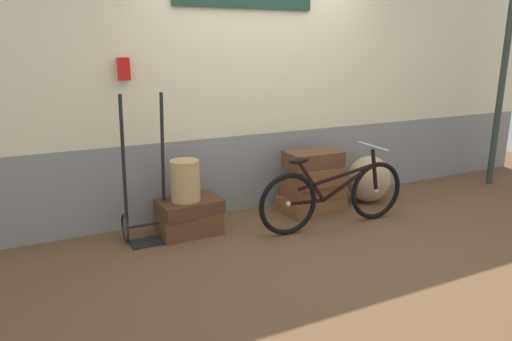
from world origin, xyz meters
The scene contains 12 objects.
ground centered at (0.00, 0.00, -0.03)m, with size 10.14×5.20×0.06m, color brown.
station_building centered at (0.01, 0.85, 1.42)m, with size 8.14×0.74×2.84m.
suitcase_0 centered at (-0.99, 0.40, 0.10)m, with size 0.57×0.42×0.21m, color brown.
suitcase_1 centered at (-0.99, 0.38, 0.27)m, with size 0.58×0.39×0.13m, color #4C2D19.
suitcase_2 centered at (0.41, 0.40, 0.08)m, with size 0.67×0.42×0.17m, color brown.
suitcase_3 centered at (0.42, 0.39, 0.24)m, with size 0.60×0.40×0.15m, color brown.
suitcase_4 centered at (0.43, 0.35, 0.41)m, with size 0.54×0.36×0.18m, color brown.
suitcase_5 centered at (0.40, 0.38, 0.59)m, with size 0.58×0.37×0.17m, color brown.
wicker_basket centered at (-1.02, 0.38, 0.53)m, with size 0.28×0.28×0.39m, color tan.
luggage_trolley centered at (-1.38, 0.41, 0.32)m, with size 0.44×0.36×1.36m.
burlap_sack centered at (1.17, 0.38, 0.27)m, with size 0.52×0.44×0.54m, color tan.
bicycle centered at (0.34, -0.09, 0.33)m, with size 1.63×0.46×0.79m.
Camera 1 is at (-2.31, -3.69, 1.74)m, focal length 32.94 mm.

